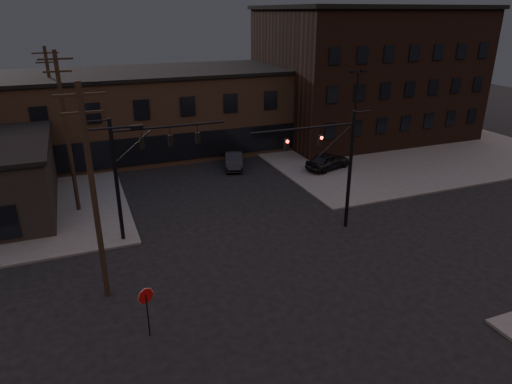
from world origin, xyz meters
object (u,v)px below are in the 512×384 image
parked_car_lot_b (360,129)px  traffic_signal_near (336,160)px  parked_car_lot_a (328,161)px  stop_sign (146,301)px  car_crossing (234,160)px  traffic_signal_far (136,164)px

parked_car_lot_b → traffic_signal_near: bearing=150.2°
parked_car_lot_a → stop_sign: bearing=114.1°
car_crossing → parked_car_lot_b: bearing=35.1°
traffic_signal_near → parked_car_lot_a: bearing=61.0°
stop_sign → parked_car_lot_b: size_ratio=0.54×
parked_car_lot_a → car_crossing: bearing=45.2°
traffic_signal_far → stop_sign: bearing=-97.3°
parked_car_lot_a → parked_car_lot_b: bearing=-63.6°
traffic_signal_far → car_crossing: bearing=47.8°
parked_car_lot_b → car_crossing: car_crossing is taller
car_crossing → traffic_signal_far: bearing=-114.6°
traffic_signal_near → stop_sign: (-13.36, -6.49, -3.09)m
stop_sign → car_crossing: 24.21m
stop_sign → parked_car_lot_b: (29.29, 26.90, -1.03)m
traffic_signal_far → traffic_signal_near: bearing=-16.2°
traffic_signal_near → parked_car_lot_b: 26.22m
parked_car_lot_a → car_crossing: parked_car_lot_a is taller
parked_car_lot_a → traffic_signal_far: bearing=94.3°
traffic_signal_near → car_crossing: (-1.85, 14.79, -4.18)m
traffic_signal_near → traffic_signal_far: (-12.07, 3.50, 0.08)m
traffic_signal_far → stop_sign: (-1.28, -9.99, -3.17)m
traffic_signal_near → parked_car_lot_a: traffic_signal_near is taller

